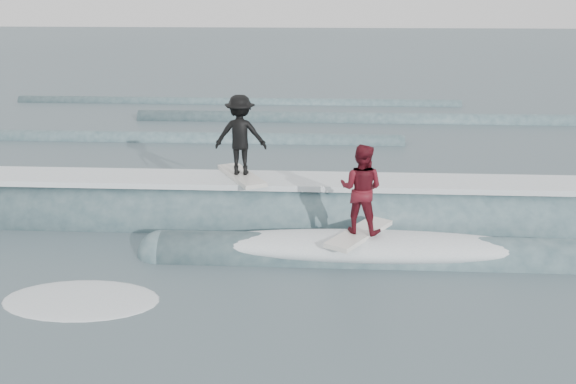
{
  "coord_description": "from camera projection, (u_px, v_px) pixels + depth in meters",
  "views": [
    {
      "loc": [
        0.81,
        -9.37,
        5.66
      ],
      "look_at": [
        0.0,
        4.63,
        1.1
      ],
      "focal_mm": 40.0,
      "sensor_mm": 36.0,
      "label": 1
    }
  ],
  "objects": [
    {
      "name": "ground",
      "position": [
        272.0,
        340.0,
        10.69
      ],
      "size": [
        160.0,
        160.0,
        0.0
      ],
      "primitive_type": "plane",
      "color": "#3D4F59",
      "rests_on": "ground"
    },
    {
      "name": "breaking_wave",
      "position": [
        301.0,
        225.0,
        15.68
      ],
      "size": [
        22.91,
        3.84,
        2.12
      ],
      "color": "#344F58",
      "rests_on": "ground"
    },
    {
      "name": "surfer_black",
      "position": [
        240.0,
        137.0,
        15.44
      ],
      "size": [
        1.43,
        2.02,
        2.04
      ],
      "color": "silver",
      "rests_on": "ground"
    },
    {
      "name": "surfer_red",
      "position": [
        361.0,
        192.0,
        13.39
      ],
      "size": [
        1.53,
        1.98,
        2.0
      ],
      "color": "white",
      "rests_on": "ground"
    },
    {
      "name": "far_swells",
      "position": [
        267.0,
        122.0,
        27.54
      ],
      "size": [
        32.89,
        8.65,
        0.8
      ],
      "color": "#344F58",
      "rests_on": "ground"
    }
  ]
}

